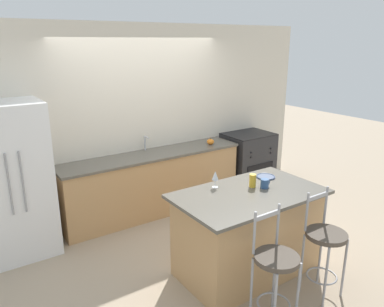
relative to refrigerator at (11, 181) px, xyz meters
The scene contains 14 objects.
ground_plane 2.10m from the refrigerator, ahead, with size 18.00×18.00×0.00m, color tan.
wall_back 1.96m from the refrigerator, 11.35° to the left, with size 6.00×0.07×2.70m.
back_counter 1.93m from the refrigerator, ahead, with size 2.73×0.62×0.91m.
sink_faucet 1.89m from the refrigerator, ahead, with size 0.02×0.13×0.22m.
kitchen_island 2.74m from the refrigerator, 42.34° to the right, with size 1.58×0.94×0.94m.
refrigerator is the anchor object (origin of this frame).
oven_range 3.71m from the refrigerator, ahead, with size 0.79×0.65×0.96m.
bar_stool_near 3.07m from the refrigerator, 57.13° to the right, with size 0.39×0.39×1.09m.
bar_stool_far 3.48m from the refrigerator, 47.23° to the right, with size 0.39×0.39×1.09m.
dinner_plate 2.94m from the refrigerator, 32.85° to the right, with size 0.22×0.22×0.02m.
wine_glass 2.35m from the refrigerator, 40.09° to the right, with size 0.07×0.07×0.18m.
coffee_mug 2.88m from the refrigerator, 39.23° to the right, with size 0.12×0.09×0.10m.
tumbler_cup 2.75m from the refrigerator, 38.93° to the right, with size 0.07×0.07×0.14m.
pumpkin_decoration 2.85m from the refrigerator, ahead, with size 0.11×0.11×0.11m.
Camera 1 is at (-2.39, -4.23, 2.46)m, focal length 35.00 mm.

